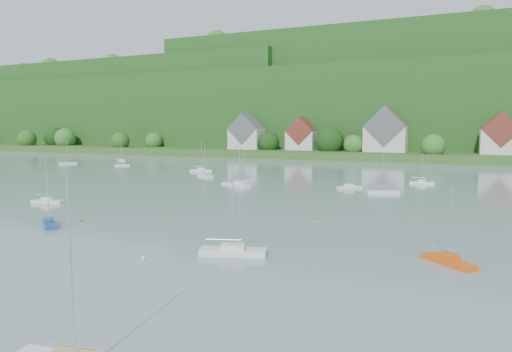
# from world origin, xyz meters

# --- Properties ---
(far_shore_strip) EXTENTS (600.00, 60.00, 3.00)m
(far_shore_strip) POSITION_xyz_m (0.00, 200.00, 1.50)
(far_shore_strip) COLOR #2D4E1D
(far_shore_strip) RESTS_ON ground
(forested_ridge) EXTENTS (620.00, 181.22, 69.89)m
(forested_ridge) POSITION_xyz_m (0.39, 268.57, 22.89)
(forested_ridge) COLOR #164115
(forested_ridge) RESTS_ON ground
(village_building_0) EXTENTS (14.00, 10.40, 16.00)m
(village_building_0) POSITION_xyz_m (-55.00, 187.00, 9.51)
(village_building_0) COLOR beige
(village_building_0) RESTS_ON far_shore_strip
(village_building_1) EXTENTS (12.00, 9.36, 14.00)m
(village_building_1) POSITION_xyz_m (-30.00, 189.00, 8.75)
(village_building_1) COLOR beige
(village_building_1) RESTS_ON far_shore_strip
(village_building_2) EXTENTS (16.00, 11.44, 18.00)m
(village_building_2) POSITION_xyz_m (5.00, 188.00, 10.27)
(village_building_2) COLOR beige
(village_building_2) RESTS_ON far_shore_strip
(village_building_3) EXTENTS (13.00, 10.40, 15.50)m
(village_building_3) POSITION_xyz_m (45.00, 186.00, 9.43)
(village_building_3) COLOR beige
(village_building_3) RESTS_ON far_shore_strip
(near_sailboat_1) EXTENTS (5.21, 4.46, 7.27)m
(near_sailboat_1) POSITION_xyz_m (-17.13, 43.17, 0.41)
(near_sailboat_1) COLOR #23478A
(near_sailboat_1) RESTS_ON ground
(near_sailboat_3) EXTENTS (6.82, 3.68, 8.86)m
(near_sailboat_3) POSITION_xyz_m (10.40, 40.44, 0.46)
(near_sailboat_3) COLOR white
(near_sailboat_3) RESTS_ON ground
(near_sailboat_5) EXTENTS (4.99, 4.58, 7.16)m
(near_sailboat_5) POSITION_xyz_m (30.01, 45.55, 0.41)
(near_sailboat_5) COLOR #DC5211
(near_sailboat_5) RESTS_ON ground
(near_sailboat_6) EXTENTS (5.59, 2.64, 7.28)m
(near_sailboat_6) POSITION_xyz_m (-31.75, 56.25, 0.41)
(near_sailboat_6) COLOR white
(near_sailboat_6) RESTS_ON ground
(mooring_buoy_1) EXTENTS (0.46, 0.46, 0.46)m
(mooring_buoy_1) POSITION_xyz_m (3.16, 35.74, 0.00)
(mooring_buoy_1) COLOR silver
(mooring_buoy_1) RESTS_ON ground
(mooring_buoy_3) EXTENTS (0.48, 0.48, 0.48)m
(mooring_buoy_3) POSITION_xyz_m (12.86, 61.01, 0.00)
(mooring_buoy_3) COLOR #FF530B
(mooring_buoy_3) RESTS_ON ground
(mooring_buoy_5) EXTENTS (0.42, 0.42, 0.42)m
(mooring_buoy_5) POSITION_xyz_m (-15.59, 47.02, 0.00)
(mooring_buoy_5) COLOR #FF530B
(mooring_buoy_5) RESTS_ON ground
(far_sailboat_cluster) EXTENTS (206.48, 65.18, 8.71)m
(far_sailboat_cluster) POSITION_xyz_m (10.00, 114.95, 0.37)
(far_sailboat_cluster) COLOR white
(far_sailboat_cluster) RESTS_ON ground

